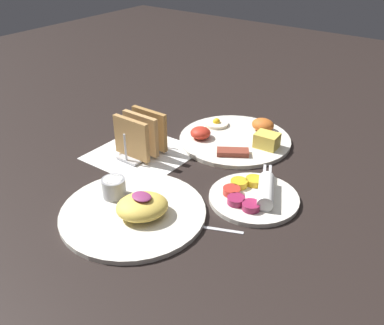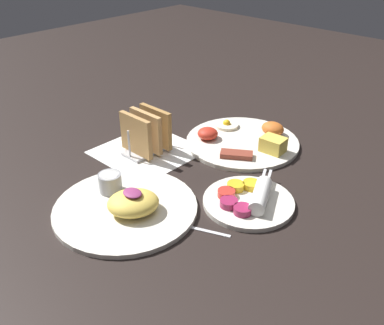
{
  "view_description": "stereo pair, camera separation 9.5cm",
  "coord_description": "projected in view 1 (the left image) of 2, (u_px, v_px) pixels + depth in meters",
  "views": [
    {
      "loc": [
        0.48,
        -0.65,
        0.51
      ],
      "look_at": [
        -0.01,
        0.02,
        0.03
      ],
      "focal_mm": 40.0,
      "sensor_mm": 36.0,
      "label": 1
    },
    {
      "loc": [
        0.55,
        -0.58,
        0.51
      ],
      "look_at": [
        -0.01,
        0.02,
        0.03
      ],
      "focal_mm": 40.0,
      "sensor_mm": 36.0,
      "label": 2
    }
  ],
  "objects": [
    {
      "name": "teaspoon",
      "position": [
        197.0,
        225.0,
        0.8
      ],
      "size": [
        0.12,
        0.06,
        0.01
      ],
      "color": "silver",
      "rests_on": "ground_plane"
    },
    {
      "name": "plate_breakfast",
      "position": [
        237.0,
        138.0,
        1.1
      ],
      "size": [
        0.29,
        0.29,
        0.05
      ],
      "color": "silver",
      "rests_on": "ground_plane"
    },
    {
      "name": "plate_condiments",
      "position": [
        254.0,
        195.0,
        0.87
      ],
      "size": [
        0.18,
        0.2,
        0.04
      ],
      "color": "silver",
      "rests_on": "ground_plane"
    },
    {
      "name": "napkin_flat",
      "position": [
        142.0,
        154.0,
        1.04
      ],
      "size": [
        0.22,
        0.22,
        0.0
      ],
      "color": "white",
      "rests_on": "ground_plane"
    },
    {
      "name": "plate_foreground",
      "position": [
        134.0,
        209.0,
        0.83
      ],
      "size": [
        0.28,
        0.28,
        0.06
      ],
      "color": "silver",
      "rests_on": "ground_plane"
    },
    {
      "name": "toast_rack",
      "position": [
        141.0,
        135.0,
        1.02
      ],
      "size": [
        0.1,
        0.12,
        0.1
      ],
      "color": "#B7B7BC",
      "rests_on": "ground_plane"
    },
    {
      "name": "ground_plane",
      "position": [
        192.0,
        179.0,
        0.95
      ],
      "size": [
        3.0,
        3.0,
        0.0
      ],
      "primitive_type": "plane",
      "color": "black"
    }
  ]
}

